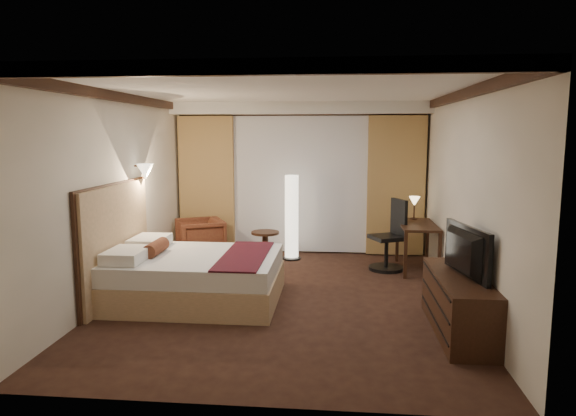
# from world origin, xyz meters

# --- Properties ---
(floor) EXTENTS (4.50, 5.50, 0.01)m
(floor) POSITION_xyz_m (0.00, 0.00, 0.00)
(floor) COLOR black
(floor) RESTS_ON ground
(ceiling) EXTENTS (4.50, 5.50, 0.01)m
(ceiling) POSITION_xyz_m (0.00, 0.00, 2.70)
(ceiling) COLOR white
(ceiling) RESTS_ON back_wall
(back_wall) EXTENTS (4.50, 0.02, 2.70)m
(back_wall) POSITION_xyz_m (0.00, 2.75, 1.35)
(back_wall) COLOR beige
(back_wall) RESTS_ON floor
(left_wall) EXTENTS (0.02, 5.50, 2.70)m
(left_wall) POSITION_xyz_m (-2.25, 0.00, 1.35)
(left_wall) COLOR beige
(left_wall) RESTS_ON floor
(right_wall) EXTENTS (0.02, 5.50, 2.70)m
(right_wall) POSITION_xyz_m (2.25, 0.00, 1.35)
(right_wall) COLOR beige
(right_wall) RESTS_ON floor
(crown_molding) EXTENTS (4.50, 5.50, 0.12)m
(crown_molding) POSITION_xyz_m (0.00, 0.00, 2.64)
(crown_molding) COLOR black
(crown_molding) RESTS_ON ceiling
(soffit) EXTENTS (4.50, 0.50, 0.20)m
(soffit) POSITION_xyz_m (0.00, 2.50, 2.60)
(soffit) COLOR white
(soffit) RESTS_ON ceiling
(curtain_sheer) EXTENTS (2.48, 0.04, 2.45)m
(curtain_sheer) POSITION_xyz_m (0.00, 2.67, 1.25)
(curtain_sheer) COLOR silver
(curtain_sheer) RESTS_ON back_wall
(curtain_left_drape) EXTENTS (1.00, 0.14, 2.45)m
(curtain_left_drape) POSITION_xyz_m (-1.70, 2.61, 1.25)
(curtain_left_drape) COLOR tan
(curtain_left_drape) RESTS_ON back_wall
(curtain_right_drape) EXTENTS (1.00, 0.14, 2.45)m
(curtain_right_drape) POSITION_xyz_m (1.70, 2.61, 1.25)
(curtain_right_drape) COLOR tan
(curtain_right_drape) RESTS_ON back_wall
(wall_sconce) EXTENTS (0.24, 0.24, 0.24)m
(wall_sconce) POSITION_xyz_m (-2.09, 0.63, 1.62)
(wall_sconce) COLOR white
(wall_sconce) RESTS_ON left_wall
(bed) EXTENTS (2.11, 1.65, 0.62)m
(bed) POSITION_xyz_m (-1.13, -0.20, 0.31)
(bed) COLOR white
(bed) RESTS_ON floor
(headboard) EXTENTS (0.12, 1.95, 1.50)m
(headboard) POSITION_xyz_m (-2.20, -0.20, 0.75)
(headboard) COLOR tan
(headboard) RESTS_ON floor
(armchair) EXTENTS (0.97, 0.99, 0.78)m
(armchair) POSITION_xyz_m (-1.69, 2.00, 0.39)
(armchair) COLOR #552519
(armchair) RESTS_ON floor
(side_table) EXTENTS (0.48, 0.48, 0.52)m
(side_table) POSITION_xyz_m (-0.53, 1.91, 0.26)
(side_table) COLOR black
(side_table) RESTS_ON floor
(floor_lamp) EXTENTS (0.31, 0.31, 1.48)m
(floor_lamp) POSITION_xyz_m (-0.10, 2.14, 0.74)
(floor_lamp) COLOR white
(floor_lamp) RESTS_ON floor
(desk) EXTENTS (0.55, 1.17, 0.75)m
(desk) POSITION_xyz_m (1.95, 1.63, 0.38)
(desk) COLOR black
(desk) RESTS_ON floor
(desk_lamp) EXTENTS (0.18, 0.18, 0.34)m
(desk_lamp) POSITION_xyz_m (1.95, 2.06, 0.92)
(desk_lamp) COLOR #FFD899
(desk_lamp) RESTS_ON desk
(office_chair) EXTENTS (0.73, 0.73, 1.14)m
(office_chair) POSITION_xyz_m (1.46, 1.58, 0.57)
(office_chair) COLOR black
(office_chair) RESTS_ON floor
(dresser) EXTENTS (0.50, 1.64, 0.64)m
(dresser) POSITION_xyz_m (2.00, -0.99, 0.32)
(dresser) COLOR black
(dresser) RESTS_ON floor
(television) EXTENTS (0.78, 1.11, 0.13)m
(television) POSITION_xyz_m (1.97, -0.99, 0.93)
(television) COLOR black
(television) RESTS_ON dresser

